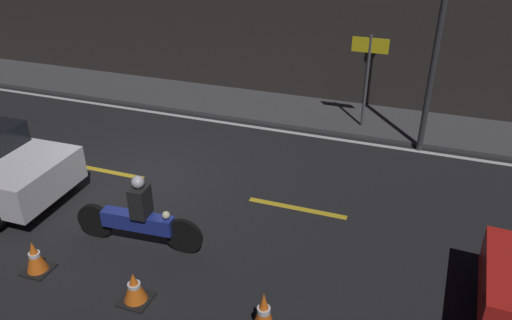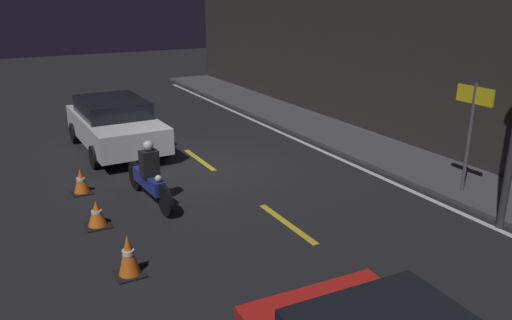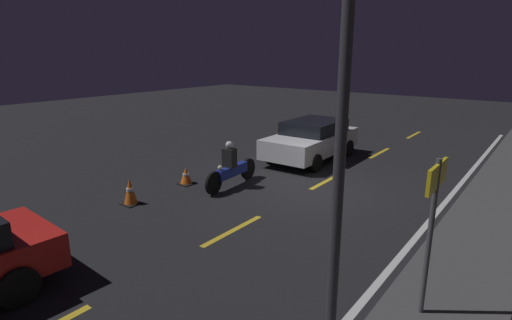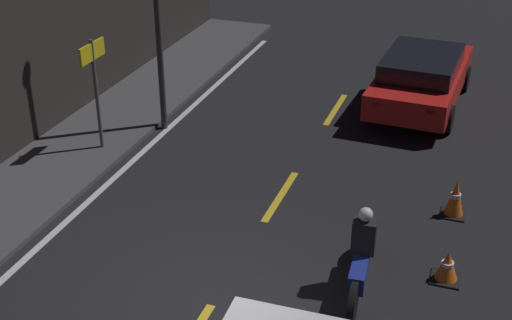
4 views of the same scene
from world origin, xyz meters
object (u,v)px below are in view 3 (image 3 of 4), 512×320
object	(u,v)px
sedan_white	(312,139)
street_lamp	(342,113)
traffic_cone_mid	(186,176)
traffic_cone_far	(130,192)
motorcycle	(232,168)
shop_sign	(433,207)
traffic_cone_near	(228,162)

from	to	relation	value
sedan_white	street_lamp	xyz separation A→B (m)	(8.67, 5.22, 2.46)
traffic_cone_mid	traffic_cone_far	size ratio (longest dim) A/B	0.73
motorcycle	street_lamp	size ratio (longest dim) A/B	0.41
shop_sign	traffic_cone_near	bearing A→B (deg)	-119.00
sedan_white	traffic_cone_near	bearing A→B (deg)	-28.15
sedan_white	motorcycle	world-z (taller)	sedan_white
traffic_cone_far	sedan_white	bearing A→B (deg)	167.90
traffic_cone_near	traffic_cone_far	size ratio (longest dim) A/B	0.81
traffic_cone_near	traffic_cone_far	bearing A→B (deg)	0.41
motorcycle	traffic_cone_mid	bearing A→B (deg)	-65.86
motorcycle	shop_sign	bearing A→B (deg)	60.78
traffic_cone_near	shop_sign	xyz separation A→B (m)	(4.15, 7.49, 1.51)
motorcycle	traffic_cone_near	bearing A→B (deg)	-139.62
motorcycle	sedan_white	bearing A→B (deg)	171.55
traffic_cone_far	shop_sign	size ratio (longest dim) A/B	0.30
sedan_white	shop_sign	xyz separation A→B (m)	(7.15, 5.97, 1.02)
sedan_white	motorcycle	bearing A→B (deg)	-5.50
sedan_white	traffic_cone_mid	xyz separation A→B (m)	(4.90, -1.57, -0.52)
traffic_cone_mid	shop_sign	bearing A→B (deg)	73.38
traffic_cone_mid	street_lamp	world-z (taller)	street_lamp
motorcycle	traffic_cone_mid	size ratio (longest dim) A/B	4.57
traffic_cone_far	shop_sign	xyz separation A→B (m)	(0.20, 7.46, 1.44)
sedan_white	traffic_cone_mid	distance (m)	5.17
traffic_cone_near	traffic_cone_far	distance (m)	3.95
sedan_white	traffic_cone_far	size ratio (longest dim) A/B	6.12
sedan_white	street_lamp	size ratio (longest dim) A/B	0.76
motorcycle	street_lamp	bearing A→B (deg)	46.94
traffic_cone_far	shop_sign	bearing A→B (deg)	88.48
traffic_cone_far	street_lamp	xyz separation A→B (m)	(1.72, 6.71, 2.89)
sedan_white	traffic_cone_near	distance (m)	3.40
traffic_cone_far	shop_sign	world-z (taller)	shop_sign
street_lamp	traffic_cone_mid	bearing A→B (deg)	-119.08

